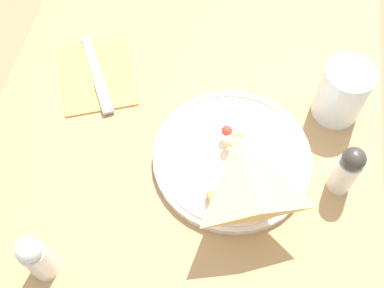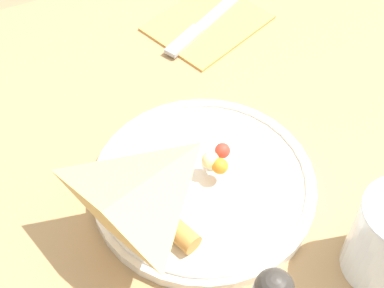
# 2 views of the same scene
# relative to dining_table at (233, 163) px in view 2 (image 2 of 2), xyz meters

# --- Properties ---
(dining_table) EXTENTS (1.20, 0.69, 0.72)m
(dining_table) POSITION_rel_dining_table_xyz_m (0.00, 0.00, 0.00)
(dining_table) COLOR #A87F51
(dining_table) RESTS_ON ground_plane
(plate_pizza) EXTENTS (0.27, 0.27, 0.05)m
(plate_pizza) POSITION_rel_dining_table_xyz_m (-0.09, -0.09, 0.12)
(plate_pizza) COLOR silver
(plate_pizza) RESTS_ON dining_table
(napkin_folded) EXTENTS (0.20, 0.18, 0.00)m
(napkin_folded) POSITION_rel_dining_table_xyz_m (0.04, 0.18, 0.11)
(napkin_folded) COLOR #E59E4C
(napkin_folded) RESTS_ON dining_table
(butter_knife) EXTENTS (0.18, 0.11, 0.01)m
(butter_knife) POSITION_rel_dining_table_xyz_m (0.03, 0.18, 0.12)
(butter_knife) COLOR #B2B2B7
(butter_knife) RESTS_ON napkin_folded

